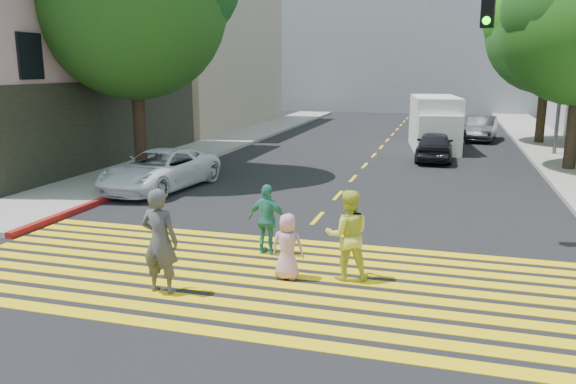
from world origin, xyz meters
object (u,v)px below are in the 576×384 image
at_px(tree_right_far, 552,25).
at_px(dark_car_near, 434,146).
at_px(dark_car_parked, 481,128).
at_px(white_van, 435,125).
at_px(pedestrian_child, 287,246).
at_px(pedestrian_man, 160,241).
at_px(white_sedan, 160,170).
at_px(pedestrian_woman, 347,235).
at_px(pedestrian_extra, 268,220).
at_px(silver_car, 449,120).

xyz_separation_m(tree_right_far, dark_car_near, (-5.44, -7.10, -5.63)).
distance_m(tree_right_far, dark_car_parked, 6.49).
bearing_deg(white_van, dark_car_parked, 53.29).
bearing_deg(tree_right_far, pedestrian_child, -108.78).
distance_m(pedestrian_man, white_sedan, 9.36).
relative_size(dark_car_near, dark_car_parked, 0.95).
distance_m(pedestrian_woman, pedestrian_extra, 2.23).
height_order(white_sedan, silver_car, silver_car).
distance_m(tree_right_far, pedestrian_child, 24.86).
distance_m(dark_car_parked, white_van, 5.21).
height_order(tree_right_far, dark_car_near, tree_right_far).
xyz_separation_m(pedestrian_child, silver_car, (2.90, 28.55, 0.06)).
xyz_separation_m(pedestrian_man, silver_car, (4.98, 29.87, -0.27)).
bearing_deg(pedestrian_child, tree_right_far, -109.04).
relative_size(pedestrian_woman, pedestrian_extra, 1.13).
bearing_deg(pedestrian_man, dark_car_parked, -101.86).
distance_m(pedestrian_woman, pedestrian_child, 1.21).
xyz_separation_m(pedestrian_child, white_van, (2.23, 19.51, 0.61)).
bearing_deg(dark_car_parked, pedestrian_child, -92.75).
distance_m(pedestrian_child, silver_car, 28.70).
bearing_deg(silver_car, pedestrian_child, 82.49).
distance_m(pedestrian_man, dark_car_parked, 26.26).
bearing_deg(pedestrian_woman, pedestrian_man, 9.54).
distance_m(tree_right_far, dark_car_near, 10.57).
xyz_separation_m(pedestrian_extra, dark_car_parked, (5.58, 22.72, -0.11)).
distance_m(dark_car_near, silver_car, 12.74).
distance_m(tree_right_far, white_sedan, 22.25).
height_order(tree_right_far, pedestrian_child, tree_right_far).
relative_size(white_sedan, silver_car, 0.98).
bearing_deg(pedestrian_child, pedestrian_woman, -164.84).
relative_size(pedestrian_man, pedestrian_extra, 1.24).
xyz_separation_m(tree_right_far, pedestrian_man, (-9.87, -24.24, -5.30)).
height_order(pedestrian_woman, dark_car_parked, pedestrian_woman).
xyz_separation_m(pedestrian_woman, pedestrian_extra, (-1.99, 1.01, -0.10)).
relative_size(pedestrian_child, silver_car, 0.27).
bearing_deg(pedestrian_extra, pedestrian_woman, 161.94).
bearing_deg(silver_car, pedestrian_extra, 80.46).
relative_size(pedestrian_extra, dark_car_near, 0.41).
height_order(tree_right_far, dark_car_parked, tree_right_far).
bearing_deg(pedestrian_woman, pedestrian_child, -1.94).
bearing_deg(pedestrian_extra, pedestrian_man, 73.77).
xyz_separation_m(silver_car, white_van, (-0.67, -9.04, 0.55)).
distance_m(pedestrian_man, dark_car_near, 17.71).
height_order(pedestrian_man, pedestrian_woman, pedestrian_man).
height_order(white_sedan, dark_car_near, white_sedan).
distance_m(tree_right_far, pedestrian_extra, 23.91).
xyz_separation_m(pedestrian_extra, silver_car, (3.75, 27.23, -0.08)).
bearing_deg(dark_car_parked, white_van, -110.47).
distance_m(pedestrian_child, pedestrian_extra, 1.57).
bearing_deg(dark_car_parked, tree_right_far, -11.76).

